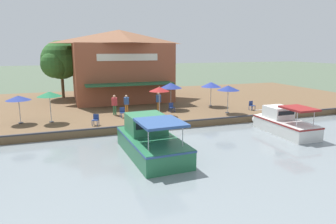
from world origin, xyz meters
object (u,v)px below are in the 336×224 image
person_near_entrance (158,99)px  cafe_chair_far_corner_seat (123,112)px  patio_umbrella_near_quay_edge (211,85)px  motorboat_second_along (148,139)px  cafe_chair_facing_river (252,105)px  cafe_chair_mid_patio (172,107)px  person_mid_patio (114,102)px  waterfront_restaurant (120,64)px  patio_umbrella_far_corner (171,85)px  tree_behind_restaurant (59,61)px  patio_umbrella_mid_patio_right (49,94)px  cafe_chair_back_row_seat (96,119)px  person_at_quay_edge (126,102)px  patio_umbrella_mid_patio_left (228,88)px  motorboat_far_downstream (280,122)px  patio_umbrella_back_row (159,89)px  patio_umbrella_by_entrance (18,98)px

person_near_entrance → cafe_chair_far_corner_seat: bearing=-65.0°
patio_umbrella_near_quay_edge → motorboat_second_along: size_ratio=0.33×
cafe_chair_facing_river → cafe_chair_mid_patio: bearing=-102.2°
person_mid_patio → motorboat_second_along: 9.02m
waterfront_restaurant → cafe_chair_mid_patio: bearing=18.0°
patio_umbrella_near_quay_edge → patio_umbrella_far_corner: size_ratio=0.96×
tree_behind_restaurant → cafe_chair_facing_river: bearing=51.5°
patio_umbrella_mid_patio_right → patio_umbrella_far_corner: size_ratio=0.96×
patio_umbrella_near_quay_edge → cafe_chair_back_row_seat: 12.87m
cafe_chair_facing_river → person_at_quay_edge: size_ratio=0.51×
cafe_chair_mid_patio → cafe_chair_back_row_seat: (2.76, -7.21, 0.00)m
patio_umbrella_near_quay_edge → patio_umbrella_mid_patio_left: (3.62, -0.15, 0.09)m
patio_umbrella_mid_patio_right → cafe_chair_facing_river: size_ratio=2.96×
waterfront_restaurant → person_at_quay_edge: (8.35, -1.04, -2.98)m
waterfront_restaurant → patio_umbrella_far_corner: 8.80m
cafe_chair_far_corner_seat → person_at_quay_edge: bearing=158.0°
motorboat_second_along → motorboat_far_downstream: size_ratio=1.23×
patio_umbrella_back_row → tree_behind_restaurant: 15.49m
motorboat_second_along → tree_behind_restaurant: 21.56m
waterfront_restaurant → motorboat_far_downstream: bearing=29.0°
patio_umbrella_far_corner → person_mid_patio: bearing=-81.1°
cafe_chair_back_row_seat → cafe_chair_facing_river: (-1.12, 14.82, 0.00)m
patio_umbrella_back_row → person_at_quay_edge: patio_umbrella_back_row is taller
patio_umbrella_by_entrance → motorboat_far_downstream: patio_umbrella_by_entrance is taller
person_mid_patio → motorboat_far_downstream: person_mid_patio is taller
patio_umbrella_mid_patio_left → person_near_entrance: patio_umbrella_mid_patio_left is taller
patio_umbrella_near_quay_edge → person_mid_patio: bearing=-84.3°
cafe_chair_facing_river → person_mid_patio: (-2.12, -12.82, 0.64)m
person_mid_patio → cafe_chair_facing_river: bearing=80.6°
cafe_chair_facing_river → patio_umbrella_back_row: bearing=-94.5°
motorboat_second_along → waterfront_restaurant: bearing=174.7°
patio_umbrella_back_row → person_at_quay_edge: 3.41m
patio_umbrella_mid_patio_left → patio_umbrella_far_corner: size_ratio=0.98×
patio_umbrella_mid_patio_left → cafe_chair_far_corner_seat: (-1.39, -9.40, -1.83)m
patio_umbrella_far_corner → cafe_chair_facing_river: bearing=67.4°
cafe_chair_far_corner_seat → person_mid_patio: 1.47m
patio_umbrella_back_row → patio_umbrella_by_entrance: (-0.79, -11.27, -0.30)m
waterfront_restaurant → motorboat_far_downstream: 19.46m
patio_umbrella_far_corner → motorboat_far_downstream: 10.73m
cafe_chair_far_corner_seat → person_mid_patio: bearing=-158.6°
person_near_entrance → person_at_quay_edge: size_ratio=1.04×
person_at_quay_edge → person_mid_patio: bearing=-68.5°
patio_umbrella_back_row → cafe_chair_mid_patio: 2.54m
cafe_chair_back_row_seat → cafe_chair_facing_river: bearing=94.3°
person_at_quay_edge → patio_umbrella_back_row: bearing=54.0°
patio_umbrella_mid_patio_right → person_mid_patio: patio_umbrella_mid_patio_right is taller
cafe_chair_far_corner_seat → person_near_entrance: 4.21m
patio_umbrella_back_row → patio_umbrella_far_corner: bearing=140.2°
cafe_chair_mid_patio → patio_umbrella_by_entrance: bearing=-89.4°
cafe_chair_mid_patio → motorboat_far_downstream: motorboat_far_downstream is taller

